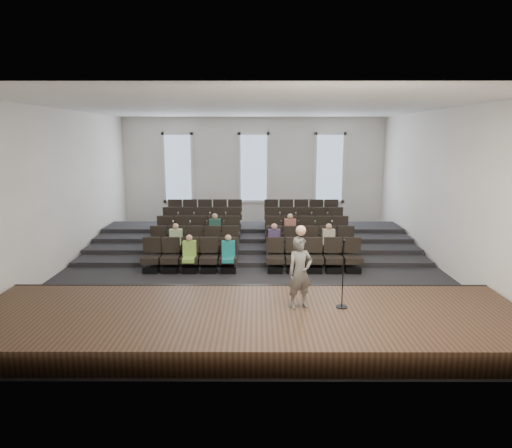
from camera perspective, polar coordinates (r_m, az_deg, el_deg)
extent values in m
plane|color=black|center=(14.82, -0.49, -5.37)|extent=(14.00, 14.00, 0.00)
cube|color=white|center=(14.24, -0.53, 14.36)|extent=(12.00, 14.00, 0.02)
cube|color=white|center=(21.30, -0.29, 6.50)|extent=(12.00, 0.04, 5.00)
cube|color=white|center=(7.39, -1.15, -2.16)|extent=(12.00, 0.04, 5.00)
cube|color=white|center=(15.60, -23.27, 3.94)|extent=(0.04, 14.00, 5.00)
cube|color=white|center=(15.46, 22.46, 3.95)|extent=(0.04, 14.00, 5.00)
cube|color=#492F1F|center=(9.93, -0.84, -12.32)|extent=(11.80, 3.60, 0.50)
cube|color=black|center=(11.58, -0.69, -8.84)|extent=(11.80, 0.06, 0.52)
cube|color=black|center=(17.04, -0.40, -2.92)|extent=(11.80, 4.80, 0.15)
cube|color=black|center=(17.54, -0.39, -2.26)|extent=(11.80, 3.75, 0.30)
cube|color=black|center=(18.03, -0.37, -1.65)|extent=(11.80, 2.70, 0.45)
cube|color=black|center=(18.53, -0.36, -1.06)|extent=(11.80, 1.65, 0.60)
cube|color=black|center=(14.59, -12.95, -5.51)|extent=(0.47, 0.43, 0.20)
cube|color=black|center=(14.51, -13.00, -4.34)|extent=(0.55, 0.50, 0.19)
cube|color=black|center=(14.61, -12.88, -2.57)|extent=(0.55, 0.08, 0.50)
cube|color=black|center=(14.47, -10.62, -5.56)|extent=(0.47, 0.43, 0.20)
cube|color=black|center=(14.38, -10.66, -4.38)|extent=(0.55, 0.50, 0.19)
cube|color=black|center=(14.48, -10.57, -2.59)|extent=(0.55, 0.08, 0.50)
cube|color=black|center=(14.37, -8.26, -5.60)|extent=(0.47, 0.43, 0.20)
cube|color=black|center=(14.28, -8.29, -4.41)|extent=(0.55, 0.50, 0.19)
cube|color=black|center=(14.38, -8.22, -2.61)|extent=(0.55, 0.08, 0.50)
cube|color=black|center=(14.29, -5.87, -5.63)|extent=(0.47, 0.43, 0.20)
cube|color=black|center=(14.21, -5.89, -4.43)|extent=(0.55, 0.50, 0.19)
cube|color=black|center=(14.31, -5.84, -2.63)|extent=(0.55, 0.08, 0.50)
cube|color=black|center=(14.24, -3.45, -5.65)|extent=(0.47, 0.43, 0.20)
cube|color=black|center=(14.16, -3.47, -4.45)|extent=(0.55, 0.50, 0.19)
cube|color=black|center=(14.26, -3.44, -2.64)|extent=(0.55, 0.08, 0.50)
cube|color=black|center=(14.23, 2.41, -5.66)|extent=(0.47, 0.43, 0.20)
cube|color=black|center=(14.14, 2.42, -4.46)|extent=(0.55, 0.50, 0.19)
cube|color=black|center=(14.24, 2.40, -2.64)|extent=(0.55, 0.08, 0.50)
cube|color=black|center=(14.26, 4.83, -5.65)|extent=(0.47, 0.43, 0.20)
cube|color=black|center=(14.18, 4.85, -4.45)|extent=(0.55, 0.50, 0.19)
cube|color=black|center=(14.28, 4.81, -2.64)|extent=(0.55, 0.08, 0.50)
cube|color=black|center=(14.32, 7.24, -5.63)|extent=(0.47, 0.43, 0.20)
cube|color=black|center=(14.24, 7.27, -4.43)|extent=(0.55, 0.50, 0.19)
cube|color=black|center=(14.34, 7.21, -2.63)|extent=(0.55, 0.08, 0.50)
cube|color=black|center=(14.41, 9.62, -5.59)|extent=(0.47, 0.43, 0.20)
cube|color=black|center=(14.32, 9.66, -4.41)|extent=(0.55, 0.50, 0.19)
cube|color=black|center=(14.42, 9.58, -2.61)|extent=(0.55, 0.08, 0.50)
cube|color=black|center=(14.52, 11.97, -5.55)|extent=(0.47, 0.43, 0.20)
cube|color=black|center=(14.43, 12.01, -4.37)|extent=(0.55, 0.50, 0.19)
cube|color=black|center=(14.53, 11.91, -2.59)|extent=(0.55, 0.08, 0.50)
cube|color=black|center=(15.54, -12.11, -3.89)|extent=(0.47, 0.43, 0.20)
cube|color=black|center=(15.46, -12.15, -2.77)|extent=(0.55, 0.50, 0.19)
cube|color=black|center=(15.57, -12.05, -1.13)|extent=(0.55, 0.08, 0.50)
cube|color=black|center=(15.42, -9.92, -3.92)|extent=(0.47, 0.43, 0.20)
cube|color=black|center=(15.34, -9.96, -2.80)|extent=(0.55, 0.50, 0.19)
cube|color=black|center=(15.46, -9.88, -1.14)|extent=(0.55, 0.08, 0.50)
cube|color=black|center=(15.33, -7.71, -3.94)|extent=(0.47, 0.43, 0.20)
cube|color=black|center=(15.25, -7.74, -2.82)|extent=(0.55, 0.50, 0.19)
cube|color=black|center=(15.36, -7.67, -1.14)|extent=(0.55, 0.08, 0.50)
cube|color=black|center=(15.26, -5.47, -3.96)|extent=(0.47, 0.43, 0.20)
cube|color=black|center=(15.18, -5.49, -2.83)|extent=(0.55, 0.50, 0.19)
cube|color=black|center=(15.29, -5.44, -1.15)|extent=(0.55, 0.08, 0.50)
cube|color=black|center=(15.21, -3.21, -3.97)|extent=(0.47, 0.43, 0.20)
cube|color=black|center=(15.13, -3.23, -2.84)|extent=(0.55, 0.50, 0.19)
cube|color=black|center=(15.24, -3.20, -1.15)|extent=(0.55, 0.08, 0.50)
cube|color=black|center=(15.19, 2.27, -3.98)|extent=(0.47, 0.43, 0.20)
cube|color=black|center=(15.12, 2.27, -2.85)|extent=(0.55, 0.50, 0.19)
cube|color=black|center=(15.23, 2.26, -1.16)|extent=(0.55, 0.08, 0.50)
cube|color=black|center=(15.23, 4.53, -3.97)|extent=(0.47, 0.43, 0.20)
cube|color=black|center=(15.15, 4.55, -2.84)|extent=(0.55, 0.50, 0.19)
cube|color=black|center=(15.26, 4.51, -1.16)|extent=(0.55, 0.08, 0.50)
cube|color=black|center=(15.28, 6.78, -3.96)|extent=(0.47, 0.43, 0.20)
cube|color=black|center=(15.21, 6.80, -2.83)|extent=(0.55, 0.50, 0.19)
cube|color=black|center=(15.32, 6.75, -1.16)|extent=(0.55, 0.08, 0.50)
cube|color=black|center=(15.37, 9.00, -3.94)|extent=(0.47, 0.43, 0.20)
cube|color=black|center=(15.29, 9.04, -2.82)|extent=(0.55, 0.50, 0.19)
cube|color=black|center=(15.40, 8.97, -1.15)|extent=(0.55, 0.08, 0.50)
cube|color=black|center=(15.47, 11.21, -3.92)|extent=(0.47, 0.43, 0.20)
cube|color=black|center=(15.39, 11.25, -2.80)|extent=(0.55, 0.50, 0.19)
cube|color=black|center=(15.50, 11.16, -1.14)|extent=(0.55, 0.08, 0.50)
cube|color=black|center=(16.50, -11.36, -2.45)|extent=(0.47, 0.42, 0.20)
cube|color=black|center=(16.43, -11.41, -1.40)|extent=(0.55, 0.50, 0.19)
cube|color=black|center=(16.55, -11.32, 0.15)|extent=(0.55, 0.08, 0.50)
cube|color=black|center=(16.39, -9.31, -2.46)|extent=(0.47, 0.42, 0.20)
cube|color=black|center=(16.32, -9.34, -1.41)|extent=(0.55, 0.50, 0.19)
cube|color=black|center=(16.44, -9.27, 0.15)|extent=(0.55, 0.08, 0.50)
cube|color=black|center=(16.30, -7.22, -2.48)|extent=(0.47, 0.42, 0.20)
cube|color=black|center=(16.23, -7.25, -1.41)|extent=(0.55, 0.50, 0.19)
cube|color=black|center=(16.35, -7.19, 0.15)|extent=(0.55, 0.08, 0.50)
cube|color=black|center=(16.23, -5.12, -2.49)|extent=(0.47, 0.42, 0.20)
cube|color=black|center=(16.16, -5.14, -1.42)|extent=(0.55, 0.50, 0.19)
cube|color=black|center=(16.29, -5.10, 0.15)|extent=(0.55, 0.08, 0.50)
cube|color=black|center=(16.19, -3.00, -2.50)|extent=(0.47, 0.42, 0.20)
cube|color=black|center=(16.12, -3.02, -1.43)|extent=(0.55, 0.50, 0.19)
cube|color=black|center=(16.24, -2.99, 0.15)|extent=(0.55, 0.08, 0.50)
cube|color=black|center=(16.17, 2.14, -2.50)|extent=(0.47, 0.42, 0.20)
cube|color=black|center=(16.10, 2.14, -1.43)|extent=(0.55, 0.50, 0.19)
cube|color=black|center=(16.23, 2.13, 0.14)|extent=(0.55, 0.08, 0.50)
cube|color=black|center=(16.21, 4.26, -2.50)|extent=(0.47, 0.42, 0.20)
cube|color=black|center=(16.14, 4.27, -1.43)|extent=(0.55, 0.50, 0.19)
cube|color=black|center=(16.26, 4.24, 0.14)|extent=(0.55, 0.08, 0.50)
cube|color=black|center=(16.26, 6.37, -2.49)|extent=(0.47, 0.42, 0.20)
cube|color=black|center=(16.19, 6.39, -1.43)|extent=(0.55, 0.50, 0.19)
cube|color=black|center=(16.31, 6.35, 0.14)|extent=(0.55, 0.08, 0.50)
cube|color=black|center=(16.33, 8.46, -2.48)|extent=(0.47, 0.42, 0.20)
cube|color=black|center=(16.27, 8.50, -1.42)|extent=(0.55, 0.50, 0.19)
cube|color=black|center=(16.39, 8.43, 0.14)|extent=(0.55, 0.08, 0.50)
cube|color=black|center=(16.43, 10.54, -2.47)|extent=(0.47, 0.42, 0.20)
cube|color=black|center=(16.36, 10.58, -1.41)|extent=(0.55, 0.50, 0.19)
cube|color=black|center=(16.48, 10.50, 0.14)|extent=(0.55, 0.08, 0.50)
cube|color=black|center=(17.47, -10.71, -1.17)|extent=(0.47, 0.42, 0.20)
cube|color=black|center=(17.41, -10.74, -0.17)|extent=(0.55, 0.50, 0.19)
cube|color=black|center=(17.54, -10.66, 1.28)|extent=(0.55, 0.08, 0.50)
cube|color=black|center=(17.36, -8.76, -1.18)|extent=(0.47, 0.42, 0.20)
cube|color=black|center=(17.30, -8.79, -0.17)|extent=(0.55, 0.50, 0.19)
cube|color=black|center=(17.43, -8.73, 1.28)|extent=(0.55, 0.08, 0.50)
cube|color=black|center=(17.28, -6.80, -1.18)|extent=(0.47, 0.42, 0.20)
cube|color=black|center=(17.22, -6.82, -0.17)|extent=(0.55, 0.50, 0.19)
cube|color=black|center=(17.35, -6.77, 1.29)|extent=(0.55, 0.08, 0.50)
cube|color=black|center=(17.22, -4.81, -1.19)|extent=(0.47, 0.42, 0.20)
cube|color=black|center=(17.16, -4.83, -0.18)|extent=(0.55, 0.50, 0.19)
cube|color=black|center=(17.29, -4.79, 1.29)|extent=(0.55, 0.08, 0.50)
cube|color=black|center=(17.18, -2.82, -1.19)|extent=(0.47, 0.42, 0.20)
cube|color=black|center=(17.11, -2.83, -0.18)|extent=(0.55, 0.50, 0.19)
cube|color=black|center=(17.25, -2.81, 1.29)|extent=(0.55, 0.08, 0.50)
cube|color=black|center=(17.16, 2.02, -1.20)|extent=(0.47, 0.42, 0.20)
cube|color=black|center=(17.10, 2.03, -0.18)|extent=(0.55, 0.50, 0.19)
cube|color=black|center=(17.23, 2.02, 1.29)|extent=(0.55, 0.08, 0.50)
cube|color=black|center=(17.19, 4.02, -1.19)|extent=(0.47, 0.42, 0.20)
cube|color=black|center=(17.13, 4.04, -0.18)|extent=(0.55, 0.50, 0.19)
cube|color=black|center=(17.26, 4.01, 1.29)|extent=(0.55, 0.08, 0.50)
cube|color=black|center=(17.24, 6.01, -1.19)|extent=(0.47, 0.42, 0.20)
cube|color=black|center=(17.18, 6.03, -0.18)|extent=(0.55, 0.50, 0.19)
cube|color=black|center=(17.31, 5.99, 1.28)|extent=(0.55, 0.08, 0.50)
cube|color=black|center=(17.32, 7.99, -1.19)|extent=(0.47, 0.42, 0.20)
cube|color=black|center=(17.25, 8.01, -0.18)|extent=(0.55, 0.50, 0.19)
cube|color=black|center=(17.38, 7.96, 1.28)|extent=(0.55, 0.08, 0.50)
cube|color=black|center=(17.41, 9.94, -1.18)|extent=(0.47, 0.42, 0.20)
cube|color=black|center=(17.34, 9.98, -0.18)|extent=(0.55, 0.50, 0.19)
cube|color=black|center=(17.47, 9.91, 1.27)|extent=(0.55, 0.08, 0.50)
cube|color=black|center=(18.45, -10.12, -0.02)|extent=(0.47, 0.42, 0.20)
cube|color=black|center=(18.39, -10.15, 0.92)|extent=(0.55, 0.50, 0.19)
cube|color=black|center=(18.53, -10.08, 2.29)|extent=(0.55, 0.08, 0.50)
cube|color=black|center=(18.35, -8.28, -0.02)|extent=(0.47, 0.42, 0.20)
cube|color=black|center=(18.29, -8.30, 0.93)|extent=(0.55, 0.50, 0.19)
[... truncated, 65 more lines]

